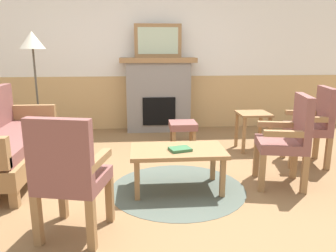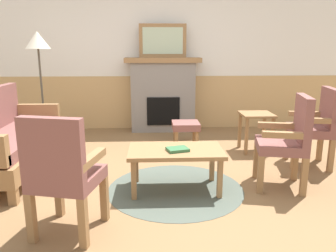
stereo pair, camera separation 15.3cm
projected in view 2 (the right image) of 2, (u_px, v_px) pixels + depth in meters
The scene contains 14 objects.
ground_plane at pixel (169, 181), 3.68m from camera, with size 14.00×14.00×0.00m, color olive.
wall_back at pixel (162, 55), 5.90m from camera, with size 7.20×0.14×2.70m.
fireplace at pixel (163, 94), 5.81m from camera, with size 1.30×0.44×1.28m.
framed_picture at pixel (163, 41), 5.60m from camera, with size 0.80×0.04×0.56m.
couch at pixel (9, 140), 3.85m from camera, with size 0.70×1.80×0.98m.
coffee_table at pixel (176, 154), 3.39m from camera, with size 0.96×0.56×0.44m.
round_rug at pixel (175, 189), 3.48m from camera, with size 1.42×1.42×0.01m, color #4C564C.
book_on_table at pixel (178, 149), 3.32m from camera, with size 0.21×0.16×0.03m, color #33663D.
footstool at pixel (186, 127), 4.97m from camera, with size 0.40×0.40×0.36m.
armchair_near_fireplace at pixel (288, 138), 3.43m from camera, with size 0.57×0.57×0.98m.
armchair_by_window_left at pixel (316, 124), 4.06m from camera, with size 0.56×0.56×0.98m.
armchair_front_left at pixel (63, 171), 2.51m from camera, with size 0.58×0.58×0.98m.
side_table at pixel (256, 121), 4.67m from camera, with size 0.44×0.44×0.55m.
floor_lamp_by_couch at pixel (38, 47), 4.88m from camera, with size 0.36×0.36×1.68m.
Camera 2 is at (-0.17, -3.43, 1.45)m, focal length 35.41 mm.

